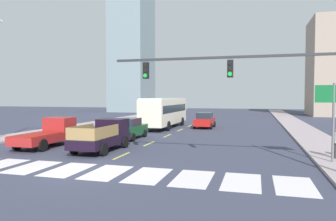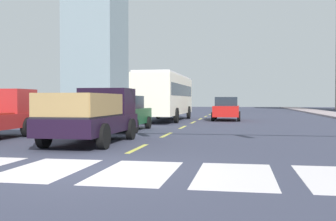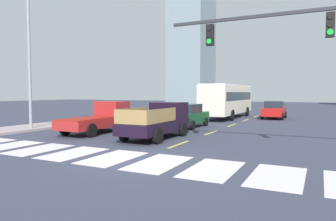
% 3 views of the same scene
% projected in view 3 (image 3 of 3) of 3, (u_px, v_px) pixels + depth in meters
% --- Properties ---
extents(ground_plane, '(160.00, 160.00, 0.00)m').
position_uv_depth(ground_plane, '(135.00, 160.00, 11.60)').
color(ground_plane, '#383B4E').
extents(sidewalk_left, '(3.11, 110.00, 0.15)m').
position_uv_depth(sidewalk_left, '(129.00, 116.00, 33.11)').
color(sidewalk_left, '#A39297').
rests_on(sidewalk_left, ground).
extents(crosswalk_stripe_1, '(1.54, 2.96, 0.01)m').
position_uv_depth(crosswalk_stripe_1, '(8.00, 146.00, 14.75)').
color(crosswalk_stripe_1, silver).
rests_on(crosswalk_stripe_1, ground).
extents(crosswalk_stripe_2, '(1.54, 2.96, 0.01)m').
position_uv_depth(crosswalk_stripe_2, '(39.00, 149.00, 13.85)').
color(crosswalk_stripe_2, silver).
rests_on(crosswalk_stripe_2, ground).
extents(crosswalk_stripe_3, '(1.54, 2.96, 0.01)m').
position_uv_depth(crosswalk_stripe_3, '(73.00, 153.00, 12.95)').
color(crosswalk_stripe_3, silver).
rests_on(crosswalk_stripe_3, ground).
extents(crosswalk_stripe_4, '(1.54, 2.96, 0.01)m').
position_uv_depth(crosswalk_stripe_4, '(113.00, 158.00, 12.05)').
color(crosswalk_stripe_4, silver).
rests_on(crosswalk_stripe_4, ground).
extents(crosswalk_stripe_5, '(1.54, 2.96, 0.01)m').
position_uv_depth(crosswalk_stripe_5, '(159.00, 163.00, 11.15)').
color(crosswalk_stripe_5, silver).
rests_on(crosswalk_stripe_5, ground).
extents(crosswalk_stripe_6, '(1.54, 2.96, 0.01)m').
position_uv_depth(crosswalk_stripe_6, '(213.00, 169.00, 10.25)').
color(crosswalk_stripe_6, silver).
rests_on(crosswalk_stripe_6, ground).
extents(crosswalk_stripe_7, '(1.54, 2.96, 0.01)m').
position_uv_depth(crosswalk_stripe_7, '(277.00, 176.00, 9.35)').
color(crosswalk_stripe_7, silver).
rests_on(crosswalk_stripe_7, ground).
extents(lane_dash_0, '(0.16, 2.40, 0.01)m').
position_uv_depth(lane_dash_0, '(179.00, 144.00, 15.18)').
color(lane_dash_0, '#D2CB4F').
rests_on(lane_dash_0, ground).
extents(lane_dash_1, '(0.16, 2.40, 0.01)m').
position_uv_depth(lane_dash_1, '(211.00, 133.00, 19.66)').
color(lane_dash_1, '#D2CB4F').
rests_on(lane_dash_1, ground).
extents(lane_dash_2, '(0.16, 2.40, 0.01)m').
position_uv_depth(lane_dash_2, '(232.00, 125.00, 24.13)').
color(lane_dash_2, '#D2CB4F').
rests_on(lane_dash_2, ground).
extents(lane_dash_3, '(0.16, 2.40, 0.01)m').
position_uv_depth(lane_dash_3, '(246.00, 120.00, 28.60)').
color(lane_dash_3, '#D2CB4F').
rests_on(lane_dash_3, ground).
extents(lane_dash_4, '(0.16, 2.40, 0.01)m').
position_uv_depth(lane_dash_4, '(256.00, 116.00, 33.08)').
color(lane_dash_4, '#D2CB4F').
rests_on(lane_dash_4, ground).
extents(lane_dash_5, '(0.16, 2.40, 0.01)m').
position_uv_depth(lane_dash_5, '(264.00, 114.00, 37.55)').
color(lane_dash_5, '#D2CB4F').
rests_on(lane_dash_5, ground).
extents(lane_dash_6, '(0.16, 2.40, 0.01)m').
position_uv_depth(lane_dash_6, '(270.00, 111.00, 42.02)').
color(lane_dash_6, '#D2CB4F').
rests_on(lane_dash_6, ground).
extents(lane_dash_7, '(0.16, 2.40, 0.01)m').
position_uv_depth(lane_dash_7, '(275.00, 110.00, 46.50)').
color(lane_dash_7, '#D2CB4F').
rests_on(lane_dash_7, ground).
extents(pickup_stakebed, '(2.18, 5.20, 1.96)m').
position_uv_depth(pickup_stakebed, '(159.00, 121.00, 17.44)').
color(pickup_stakebed, black).
rests_on(pickup_stakebed, ground).
extents(pickup_dark, '(2.18, 5.20, 1.96)m').
position_uv_depth(pickup_dark, '(101.00, 118.00, 19.77)').
color(pickup_dark, '#A42222').
rests_on(pickup_dark, ground).
extents(city_bus, '(2.72, 10.80, 3.32)m').
position_uv_depth(city_bus, '(228.00, 99.00, 31.09)').
color(city_bus, beige).
rests_on(city_bus, ground).
extents(sedan_mid, '(2.02, 4.40, 1.72)m').
position_uv_depth(sedan_mid, '(274.00, 110.00, 30.26)').
color(sedan_mid, red).
rests_on(sedan_mid, ground).
extents(sedan_near_right, '(2.02, 4.40, 1.72)m').
position_uv_depth(sedan_near_right, '(188.00, 116.00, 22.69)').
color(sedan_near_right, '#114B25').
rests_on(sedan_near_right, ground).
extents(streetlight_left, '(2.20, 0.28, 9.00)m').
position_uv_depth(streetlight_left, '(31.00, 56.00, 20.55)').
color(streetlight_left, gray).
rests_on(streetlight_left, ground).
extents(tower_tall_centre, '(8.10, 10.39, 46.30)m').
position_uv_depth(tower_tall_centre, '(192.00, 1.00, 69.70)').
color(tower_tall_centre, gray).
rests_on(tower_tall_centre, ground).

